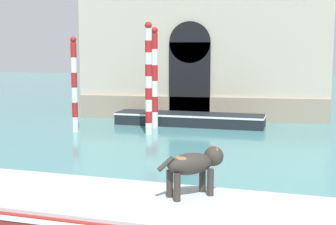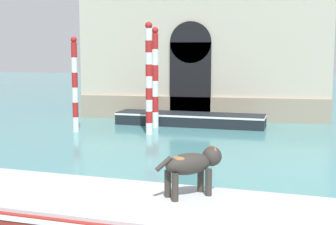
{
  "view_description": "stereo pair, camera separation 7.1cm",
  "coord_description": "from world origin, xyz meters",
  "px_view_note": "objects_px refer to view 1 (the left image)",
  "views": [
    {
      "loc": [
        1.55,
        -3.82,
        3.08
      ],
      "look_at": [
        -0.97,
        10.3,
        1.2
      ],
      "focal_mm": 50.0,
      "sensor_mm": 36.0,
      "label": 1
    },
    {
      "loc": [
        1.62,
        -3.81,
        3.08
      ],
      "look_at": [
        -0.97,
        10.3,
        1.2
      ],
      "focal_mm": 50.0,
      "sensor_mm": 36.0,
      "label": 2
    }
  ],
  "objects_px": {
    "mooring_pole_0": "(149,78)",
    "mooring_pole_2": "(74,84)",
    "dog_on_deck": "(195,164)",
    "mooring_pole_1": "(155,77)",
    "boat_moored_near_palazzo": "(189,119)",
    "boat_foreground": "(91,210)"
  },
  "relations": [
    {
      "from": "boat_foreground",
      "to": "boat_moored_near_palazzo",
      "type": "relative_size",
      "value": 1.42
    },
    {
      "from": "mooring_pole_1",
      "to": "mooring_pole_2",
      "type": "distance_m",
      "value": 3.22
    },
    {
      "from": "dog_on_deck",
      "to": "mooring_pole_1",
      "type": "bearing_deg",
      "value": 67.0
    },
    {
      "from": "boat_moored_near_palazzo",
      "to": "mooring_pole_1",
      "type": "height_order",
      "value": "mooring_pole_1"
    },
    {
      "from": "dog_on_deck",
      "to": "mooring_pole_1",
      "type": "xyz_separation_m",
      "value": [
        -2.92,
        10.69,
        0.87
      ]
    },
    {
      "from": "boat_moored_near_palazzo",
      "to": "mooring_pole_1",
      "type": "relative_size",
      "value": 1.57
    },
    {
      "from": "dog_on_deck",
      "to": "mooring_pole_0",
      "type": "distance_m",
      "value": 9.55
    },
    {
      "from": "boat_moored_near_palazzo",
      "to": "mooring_pole_1",
      "type": "xyz_separation_m",
      "value": [
        -1.32,
        -0.76,
        1.77
      ]
    },
    {
      "from": "boat_moored_near_palazzo",
      "to": "mooring_pole_2",
      "type": "height_order",
      "value": "mooring_pole_2"
    },
    {
      "from": "mooring_pole_0",
      "to": "mooring_pole_2",
      "type": "height_order",
      "value": "mooring_pole_0"
    },
    {
      "from": "boat_foreground",
      "to": "mooring_pole_0",
      "type": "distance_m",
      "value": 9.55
    },
    {
      "from": "boat_foreground",
      "to": "mooring_pole_1",
      "type": "relative_size",
      "value": 2.23
    },
    {
      "from": "dog_on_deck",
      "to": "mooring_pole_0",
      "type": "xyz_separation_m",
      "value": [
        -2.81,
        9.08,
        0.93
      ]
    },
    {
      "from": "mooring_pole_2",
      "to": "mooring_pole_1",
      "type": "bearing_deg",
      "value": 29.08
    },
    {
      "from": "dog_on_deck",
      "to": "mooring_pole_0",
      "type": "bearing_deg",
      "value": 68.95
    },
    {
      "from": "mooring_pole_0",
      "to": "mooring_pole_1",
      "type": "distance_m",
      "value": 1.62
    },
    {
      "from": "mooring_pole_1",
      "to": "mooring_pole_0",
      "type": "bearing_deg",
      "value": -86.22
    },
    {
      "from": "dog_on_deck",
      "to": "boat_moored_near_palazzo",
      "type": "relative_size",
      "value": 0.17
    },
    {
      "from": "dog_on_deck",
      "to": "mooring_pole_2",
      "type": "bearing_deg",
      "value": 83.81
    },
    {
      "from": "dog_on_deck",
      "to": "mooring_pole_2",
      "type": "distance_m",
      "value": 10.8
    },
    {
      "from": "boat_foreground",
      "to": "dog_on_deck",
      "type": "height_order",
      "value": "dog_on_deck"
    },
    {
      "from": "boat_moored_near_palazzo",
      "to": "mooring_pole_2",
      "type": "xyz_separation_m",
      "value": [
        -4.12,
        -2.32,
        1.56
      ]
    }
  ]
}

